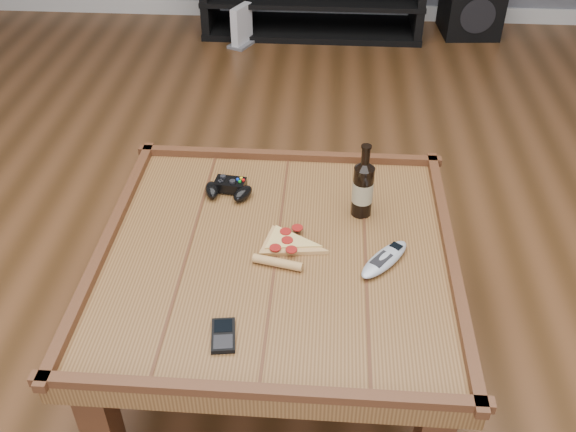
# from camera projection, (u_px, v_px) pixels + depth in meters

# --- Properties ---
(ground) EXTENTS (6.00, 6.00, 0.00)m
(ground) POSITION_uv_depth(u_px,v_px,m) (278.00, 356.00, 2.08)
(ground) COLOR #422813
(ground) RESTS_ON ground
(baseboard) EXTENTS (5.00, 0.02, 0.10)m
(baseboard) POSITION_uv_depth(u_px,v_px,m) (314.00, 11.00, 4.41)
(baseboard) COLOR silver
(baseboard) RESTS_ON ground
(coffee_table) EXTENTS (1.03, 1.03, 0.48)m
(coffee_table) POSITION_uv_depth(u_px,v_px,m) (277.00, 267.00, 1.84)
(coffee_table) COLOR #563518
(coffee_table) RESTS_ON ground
(beer_bottle) EXTENTS (0.06, 0.06, 0.24)m
(beer_bottle) POSITION_uv_depth(u_px,v_px,m) (363.00, 187.00, 1.89)
(beer_bottle) COLOR black
(beer_bottle) RESTS_ON coffee_table
(game_controller) EXTENTS (0.17, 0.12, 0.05)m
(game_controller) POSITION_uv_depth(u_px,v_px,m) (229.00, 189.00, 2.01)
(game_controller) COLOR black
(game_controller) RESTS_ON coffee_table
(pizza_slice) EXTENTS (0.20, 0.28, 0.03)m
(pizza_slice) POSITION_uv_depth(u_px,v_px,m) (286.00, 246.00, 1.81)
(pizza_slice) COLOR tan
(pizza_slice) RESTS_ON coffee_table
(smartphone) EXTENTS (0.07, 0.11, 0.01)m
(smartphone) POSITION_uv_depth(u_px,v_px,m) (223.00, 335.00, 1.55)
(smartphone) COLOR black
(smartphone) RESTS_ON coffee_table
(remote_control) EXTENTS (0.17, 0.19, 0.03)m
(remote_control) POSITION_uv_depth(u_px,v_px,m) (384.00, 259.00, 1.76)
(remote_control) COLOR #A2A9B0
(remote_control) RESTS_ON coffee_table
(subwoofer) EXTENTS (0.37, 0.37, 0.35)m
(subwoofer) POSITION_uv_depth(u_px,v_px,m) (471.00, 6.00, 4.12)
(subwoofer) COLOR black
(subwoofer) RESTS_ON ground
(game_console) EXTENTS (0.18, 0.23, 0.25)m
(game_console) POSITION_uv_depth(u_px,v_px,m) (242.00, 28.00, 4.00)
(game_console) COLOR slate
(game_console) RESTS_ON ground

